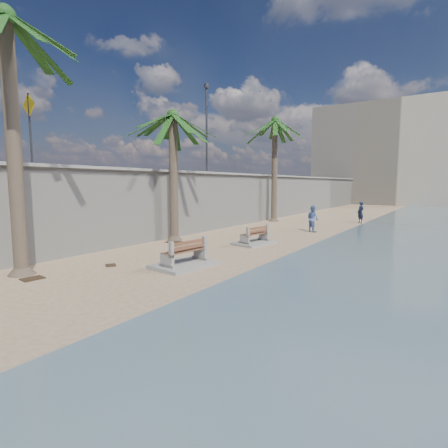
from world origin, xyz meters
The scene contains 16 objects.
ground_plane centered at (0.00, 0.00, 0.00)m, with size 140.00×140.00×0.00m, color tan.
seawall centered at (-5.20, 20.00, 1.75)m, with size 0.45×70.00×3.50m, color gray.
wall_cap centered at (-5.20, 20.00, 3.55)m, with size 0.80×70.00×0.12m, color gray.
end_building centered at (-2.00, 52.00, 7.00)m, with size 18.00×12.00×14.00m, color #B7AA93.
bench_near centered at (-0.20, 4.06, 0.40)m, with size 1.71×2.33×0.91m.
bench_far centered at (-0.38, 9.44, 0.36)m, with size 1.69×2.20×0.83m.
palm_front centered at (-3.79, 0.33, 7.69)m, with size 5.00×5.00×8.71m.
palm_mid centered at (-4.34, 8.17, 6.18)m, with size 5.00×5.00×7.15m.
palm_back centered at (-4.14, 19.34, 7.51)m, with size 5.00×5.00×8.53m.
pedestrian_sign centered at (-5.00, 1.50, 5.15)m, with size 0.78×0.07×2.40m.
streetlight centered at (-5.10, 12.00, 6.64)m, with size 0.28×0.28×5.12m.
person_a centered at (1.73, 21.71, 0.91)m, with size 0.66×0.44×1.82m, color #121B33.
person_b centered at (0.43, 15.19, 0.88)m, with size 0.85×0.66×1.76m, color #536FAB.
debris_b centered at (-2.98, 0.23, 0.01)m, with size 0.61×0.49×0.03m, color #382616.
debris_c centered at (-3.91, 7.69, 0.01)m, with size 0.77×0.62×0.03m, color #382616.
debris_d centered at (-2.46, 2.70, 0.01)m, with size 0.43×0.34×0.03m, color #382616.
Camera 1 is at (7.63, -5.12, 2.88)m, focal length 28.00 mm.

